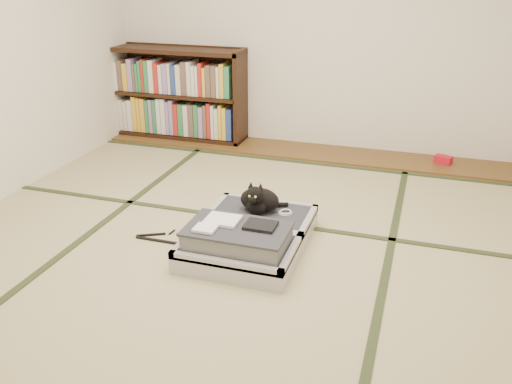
% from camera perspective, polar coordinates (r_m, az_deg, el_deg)
% --- Properties ---
extents(floor, '(4.50, 4.50, 0.00)m').
position_cam_1_polar(floor, '(3.61, -2.48, -5.65)').
color(floor, tan).
rests_on(floor, ground).
extents(wood_strip, '(4.00, 0.50, 0.02)m').
position_cam_1_polar(wood_strip, '(5.37, 4.93, 4.32)').
color(wood_strip, brown).
rests_on(wood_strip, ground).
extents(red_item, '(0.17, 0.14, 0.07)m').
position_cam_1_polar(red_item, '(5.27, 19.10, 3.24)').
color(red_item, red).
rests_on(red_item, wood_strip).
extents(room_shell, '(4.50, 4.50, 4.50)m').
position_cam_1_polar(room_shell, '(3.17, -2.95, 18.16)').
color(room_shell, white).
rests_on(room_shell, ground).
extents(tatami_borders, '(4.00, 4.50, 0.01)m').
position_cam_1_polar(tatami_borders, '(4.02, -0.05, -2.37)').
color(tatami_borders, '#2D381E').
rests_on(tatami_borders, ground).
extents(bookcase, '(1.48, 0.34, 0.95)m').
position_cam_1_polar(bookcase, '(5.76, -8.50, 10.04)').
color(bookcase, black).
rests_on(bookcase, wood_strip).
extents(suitcase, '(0.71, 0.94, 0.28)m').
position_cam_1_polar(suitcase, '(3.51, -0.89, -4.71)').
color(suitcase, '#AFB0B4').
rests_on(suitcase, floor).
extents(cat, '(0.31, 0.32, 0.25)m').
position_cam_1_polar(cat, '(3.70, 0.29, -0.85)').
color(cat, black).
rests_on(cat, suitcase).
extents(cable_coil, '(0.10, 0.10, 0.02)m').
position_cam_1_polar(cable_coil, '(3.73, 3.11, -2.15)').
color(cable_coil, white).
rests_on(cable_coil, suitcase).
extents(hanger, '(0.41, 0.19, 0.01)m').
position_cam_1_polar(hanger, '(3.72, -9.57, -4.90)').
color(hanger, black).
rests_on(hanger, floor).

